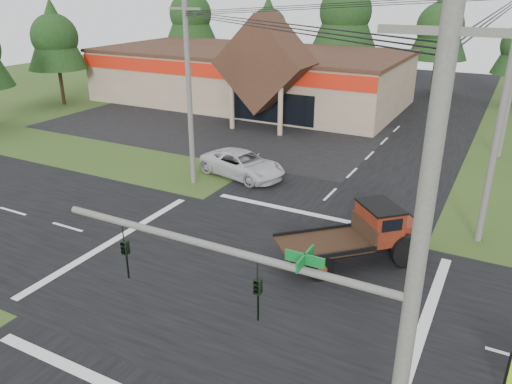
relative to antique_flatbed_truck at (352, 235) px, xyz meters
The scene contains 16 objects.
ground 4.86m from the antique_flatbed_truck, 135.40° to the right, with size 120.00×120.00×0.00m, color #2D4819.
road_ns 4.85m from the antique_flatbed_truck, 135.40° to the right, with size 12.00×120.00×0.02m, color black.
road_ew 4.85m from the antique_flatbed_truck, 135.40° to the right, with size 120.00×12.00×0.02m, color black.
parking_apron 23.43m from the antique_flatbed_truck, 137.81° to the left, with size 28.00×14.00×0.02m, color black.
cvs_building 32.49m from the antique_flatbed_truck, 125.92° to the left, with size 30.40×18.20×9.19m.
traffic_signal_mast 11.51m from the antique_flatbed_truck, 77.04° to the right, with size 8.12×0.24×7.00m.
utility_pole_nr 12.36m from the antique_flatbed_truck, 68.89° to the right, with size 2.00×0.30×11.00m.
utility_pole_nw 12.94m from the antique_flatbed_truck, 157.43° to the left, with size 2.00×0.30×10.50m.
utility_pole_ne 8.07m from the antique_flatbed_truck, 45.28° to the left, with size 2.00×0.30×11.50m.
tree_row_a 50.05m from the antique_flatbed_truck, 132.24° to the left, with size 6.72×6.72×12.12m.
tree_row_b 45.52m from the antique_flatbed_truck, 121.08° to the left, with size 5.60×5.60×10.10m.
tree_row_c 40.69m from the antique_flatbed_truck, 109.47° to the left, with size 7.28×7.28×13.13m.
tree_row_d 39.33m from the antique_flatbed_truck, 94.92° to the left, with size 6.16×6.16×11.11m.
tree_side_w 39.46m from the antique_flatbed_truck, 154.69° to the left, with size 5.60×5.60×10.10m.
antique_flatbed_truck is the anchor object (origin of this frame).
white_pickup 11.61m from the antique_flatbed_truck, 142.71° to the left, with size 2.60×5.65×1.57m, color silver.
Camera 1 is at (8.50, -15.13, 10.97)m, focal length 35.00 mm.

